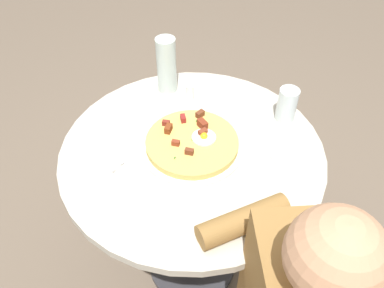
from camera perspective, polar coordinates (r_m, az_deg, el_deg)
ground_plane at (r=1.92m, az=0.02°, el=-16.43°), size 6.00×6.00×0.00m
dining_table at (r=1.44m, az=0.02°, el=-5.62°), size 0.86×0.86×0.74m
pizza_plate at (r=1.31m, az=-0.02°, el=-0.33°), size 0.34×0.34×0.01m
breakfast_pizza at (r=1.30m, az=-0.00°, el=0.30°), size 0.30×0.30×0.05m
bread_plate at (r=1.33m, az=14.14°, el=-1.33°), size 0.15×0.15×0.01m
napkin at (r=1.32m, az=-13.14°, el=-1.65°), size 0.22×0.22×0.00m
fork at (r=1.31m, az=-13.72°, el=-1.97°), size 0.12×0.15×0.00m
knife at (r=1.33m, az=-12.63°, el=-1.06°), size 0.12×0.15×0.00m
water_glass at (r=1.42m, az=13.28°, el=5.41°), size 0.07×0.07×0.12m
water_bottle at (r=1.49m, az=-3.63°, el=11.04°), size 0.07×0.07×0.21m
salt_shaker at (r=1.49m, az=-0.29°, el=7.34°), size 0.03×0.03×0.06m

